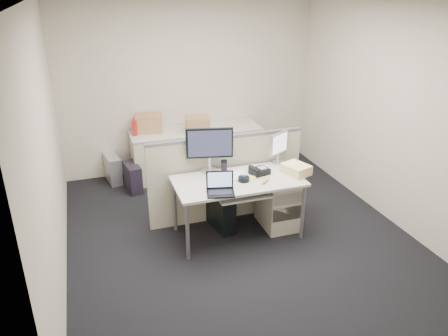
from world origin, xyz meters
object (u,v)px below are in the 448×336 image
object	(u,v)px
monitor_main	(210,150)
desk_phone	(259,171)
desk	(238,185)
laptop	(221,185)

from	to	relation	value
monitor_main	desk_phone	distance (m)	0.65
desk	monitor_main	bearing A→B (deg)	128.00
monitor_main	laptop	bearing A→B (deg)	-82.87
desk	laptop	world-z (taller)	laptop
desk	desk_phone	bearing A→B (deg)	14.93
laptop	desk	bearing A→B (deg)	55.65
monitor_main	laptop	world-z (taller)	monitor_main
desk	laptop	distance (m)	0.45
desk	laptop	size ratio (longest dim) A/B	5.00
laptop	desk_phone	distance (m)	0.71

